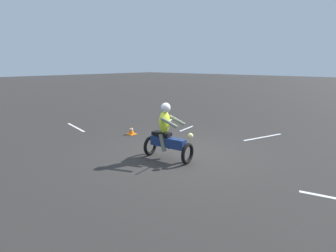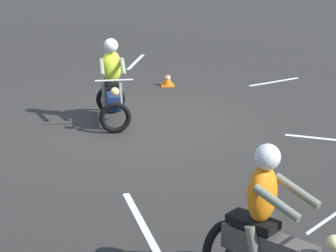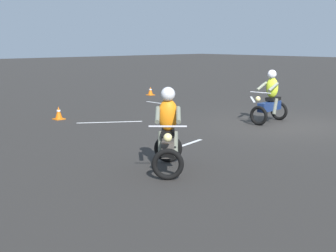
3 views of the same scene
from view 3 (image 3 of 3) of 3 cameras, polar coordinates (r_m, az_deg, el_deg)
name	(u,v)px [view 3 (image 3 of 3)]	position (r m, az deg, el deg)	size (l,w,h in m)	color
ground_plane	(283,125)	(14.77, 13.82, 0.10)	(120.00, 120.00, 0.00)	#2D2B28
motorcycle_rider_foreground	(270,100)	(15.07, 12.36, 3.15)	(0.79, 1.54, 1.66)	black
motorcycle_rider_background	(168,134)	(9.21, 0.00, -1.03)	(1.43, 1.39, 1.66)	black
traffic_cone_near_right	(59,113)	(15.78, -13.19, 1.54)	(0.32, 0.32, 0.43)	orange
traffic_cone_far_right	(150,91)	(22.37, -2.16, 4.27)	(0.32, 0.32, 0.40)	orange
lane_stripe_e	(161,103)	(19.39, -0.91, 2.78)	(0.10, 1.72, 0.01)	silver
lane_stripe_ne	(110,122)	(14.98, -7.11, 0.48)	(0.10, 2.07, 0.01)	silver
lane_stripe_n	(182,146)	(11.50, 1.72, -2.43)	(0.10, 1.84, 0.01)	silver
lane_stripe_se	(253,99)	(21.09, 10.28, 3.23)	(0.10, 2.14, 0.01)	silver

